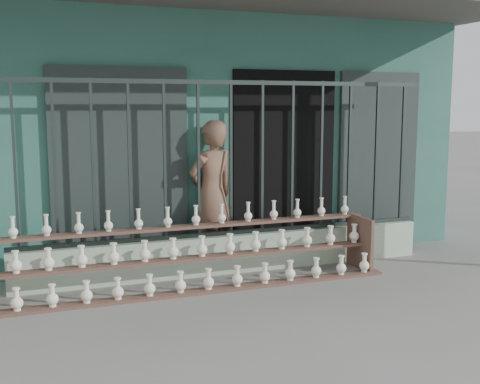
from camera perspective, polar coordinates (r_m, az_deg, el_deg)
name	(u,v)px	position (r m, az deg, el deg)	size (l,w,h in m)	color
ground	(275,306)	(6.06, 3.36, -10.70)	(60.00, 60.00, 0.00)	slate
workshop_building	(170,126)	(9.76, -6.65, 6.20)	(7.40, 6.60, 3.21)	#2D6053
parapet_wall	(231,253)	(7.16, -0.84, -5.82)	(5.00, 0.20, 0.45)	#B2CBAE
security_fence	(231,159)	(6.97, -0.86, 3.18)	(5.00, 0.04, 1.80)	#283330
shelf_rack	(188,255)	(6.55, -4.93, -5.94)	(4.50, 0.68, 0.85)	brown
elderly_woman	(212,194)	(7.31, -2.69, -0.20)	(0.65, 0.43, 1.78)	brown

